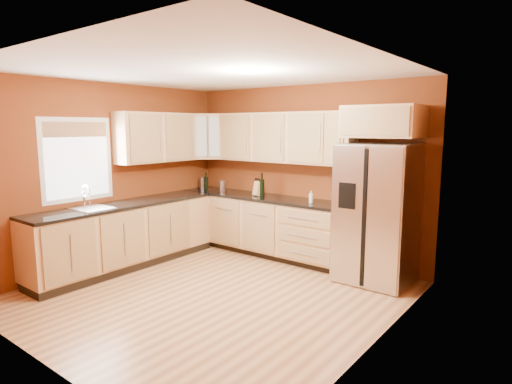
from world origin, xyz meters
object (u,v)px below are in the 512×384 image
(canister_left, at_px, (223,186))
(knife_block, at_px, (258,188))
(wine_bottle_a, at_px, (206,181))
(soap_dispenser, at_px, (311,197))
(refrigerator, at_px, (377,213))

(canister_left, relative_size, knife_block, 0.80)
(wine_bottle_a, xyz_separation_m, soap_dispenser, (2.09, -0.02, -0.06))
(soap_dispenser, bearing_deg, refrigerator, -1.51)
(canister_left, bearing_deg, refrigerator, -1.32)
(wine_bottle_a, xyz_separation_m, knife_block, (1.11, 0.02, -0.03))
(soap_dispenser, bearing_deg, canister_left, 178.79)
(knife_block, relative_size, soap_dispenser, 1.36)
(refrigerator, xyz_separation_m, knife_block, (-1.97, 0.07, 0.14))
(canister_left, distance_m, knife_block, 0.74)
(refrigerator, bearing_deg, canister_left, 178.68)
(canister_left, height_order, soap_dispenser, canister_left)
(wine_bottle_a, distance_m, soap_dispenser, 2.09)
(canister_left, distance_m, soap_dispenser, 1.72)
(refrigerator, distance_m, canister_left, 2.71)
(wine_bottle_a, bearing_deg, knife_block, 1.03)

